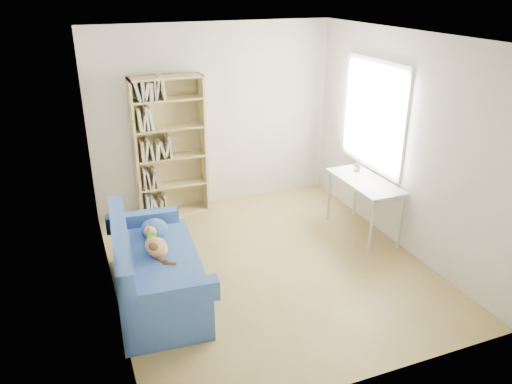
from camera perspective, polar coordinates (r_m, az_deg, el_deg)
ground at (r=5.97m, az=1.33°, el=-8.28°), size 4.00×4.00×0.00m
room_shell at (r=5.37m, az=2.33°, el=7.17°), size 3.54×4.04×2.62m
sofa at (r=5.36m, az=-11.65°, el=-8.71°), size 0.96×1.81×0.86m
bookshelf at (r=7.00m, az=-9.76°, el=4.41°), size 0.98×0.30×1.95m
desk at (r=6.54m, az=12.32°, el=0.67°), size 0.52×1.14×0.75m
pen_cup at (r=6.78m, az=11.49°, el=2.86°), size 0.09×0.09×0.17m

